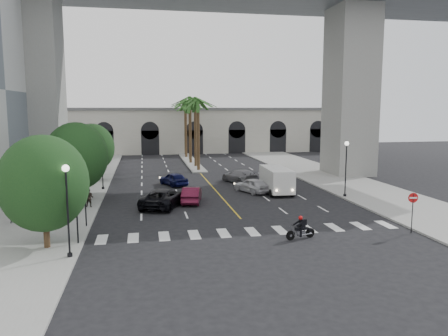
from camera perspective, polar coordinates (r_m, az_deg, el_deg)
ground at (r=31.68m, az=3.04°, el=-7.56°), size 140.00×140.00×0.00m
sidewalk_left at (r=46.13m, az=-20.08°, el=-3.06°), size 8.00×100.00×0.15m
sidewalk_right at (r=50.58m, az=15.71°, el=-1.95°), size 8.00×100.00×0.15m
median at (r=68.58m, az=-4.38°, el=0.84°), size 2.00×24.00×0.20m
pier_building at (r=85.10m, az=-5.64°, el=5.00°), size 71.00×10.50×8.50m
bridge at (r=53.73m, az=1.16°, el=18.67°), size 75.00×13.00×26.00m
palm_a at (r=58.14m, az=-3.41°, el=8.49°), size 3.20×3.20×10.30m
palm_b at (r=62.13m, az=-3.78°, el=8.70°), size 3.20×3.20×10.60m
palm_c at (r=66.06m, az=-4.45°, el=8.24°), size 3.20×3.20×10.10m
palm_d at (r=70.09m, az=-4.52°, el=8.81°), size 3.20×3.20×10.90m
palm_e at (r=74.04m, az=-5.04°, el=8.40°), size 3.20×3.20×10.40m
palm_f at (r=78.05m, az=-5.10°, el=8.57°), size 3.20×3.20×10.70m
street_tree_near at (r=27.67m, az=-22.48°, el=-1.87°), size 5.20×5.20×6.89m
street_tree_mid at (r=40.33m, az=-18.71°, el=1.45°), size 5.44×5.44×7.21m
street_tree_far at (r=52.21m, az=-16.85°, el=2.54°), size 5.04×5.04×6.68m
lamp_post_left_near at (r=25.58m, az=-19.79°, el=-4.32°), size 0.40×0.40×5.35m
lamp_post_left_far at (r=46.18m, az=-15.65°, el=1.09°), size 0.40×0.40×5.35m
lamp_post_right at (r=42.34m, az=15.65°, el=0.51°), size 0.40×0.40×5.35m
traffic_signal_near at (r=28.12m, az=-18.71°, el=-4.68°), size 0.25×0.18×3.65m
traffic_signal_far at (r=32.01m, az=-17.70°, el=-3.15°), size 0.25×0.18×3.65m
motorcycle_rider at (r=28.91m, az=10.08°, el=-7.76°), size 2.09×0.70×1.53m
car_a at (r=43.82m, az=3.69°, el=-2.26°), size 3.36×4.70×1.48m
car_b at (r=39.21m, az=-4.24°, el=-3.49°), size 2.34×4.61×1.45m
car_c at (r=37.75m, az=-7.93°, el=-3.86°), size 4.68×6.37×1.61m
car_d at (r=49.38m, az=2.10°, el=-1.06°), size 3.90×5.81×1.56m
car_e at (r=47.99m, az=-6.59°, el=-1.44°), size 3.26×4.57×1.44m
cargo_van at (r=43.70m, az=6.88°, el=-1.46°), size 2.57×5.97×2.51m
pedestrian_a at (r=35.12m, az=-25.84°, el=-4.95°), size 0.78×0.59×1.92m
pedestrian_b at (r=38.29m, az=-17.23°, el=-3.74°), size 0.93×0.82×1.62m
do_not_enter_sign at (r=31.98m, az=23.44°, el=-4.33°), size 0.68×0.12×2.78m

